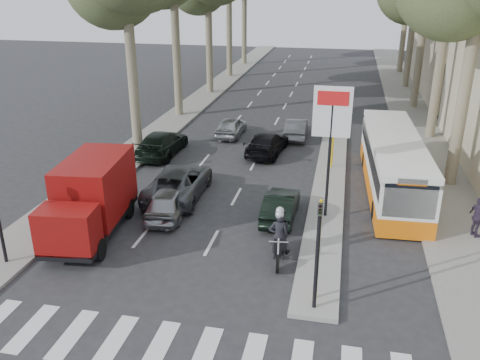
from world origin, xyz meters
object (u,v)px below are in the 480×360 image
(red_truck, at_px, (91,197))
(motorcycle, at_px, (279,235))
(silver_hatchback, at_px, (169,202))
(city_bus, at_px, (393,163))
(dark_hatchback, at_px, (281,205))

(red_truck, height_order, motorcycle, red_truck)
(silver_hatchback, bearing_deg, city_bus, -158.42)
(silver_hatchback, xyz_separation_m, dark_hatchback, (4.68, 0.66, -0.04))
(silver_hatchback, distance_m, dark_hatchback, 4.73)
(red_truck, relative_size, city_bus, 0.55)
(city_bus, bearing_deg, motorcycle, -124.09)
(red_truck, relative_size, motorcycle, 2.47)
(dark_hatchback, bearing_deg, city_bus, -139.01)
(motorcycle, bearing_deg, city_bus, 52.71)
(silver_hatchback, xyz_separation_m, motorcycle, (5.04, -2.49, 0.26))
(red_truck, bearing_deg, dark_hatchback, 15.39)
(silver_hatchback, relative_size, motorcycle, 1.60)
(dark_hatchback, bearing_deg, silver_hatchback, 8.65)
(silver_hatchback, bearing_deg, dark_hatchback, -176.81)
(red_truck, height_order, city_bus, red_truck)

